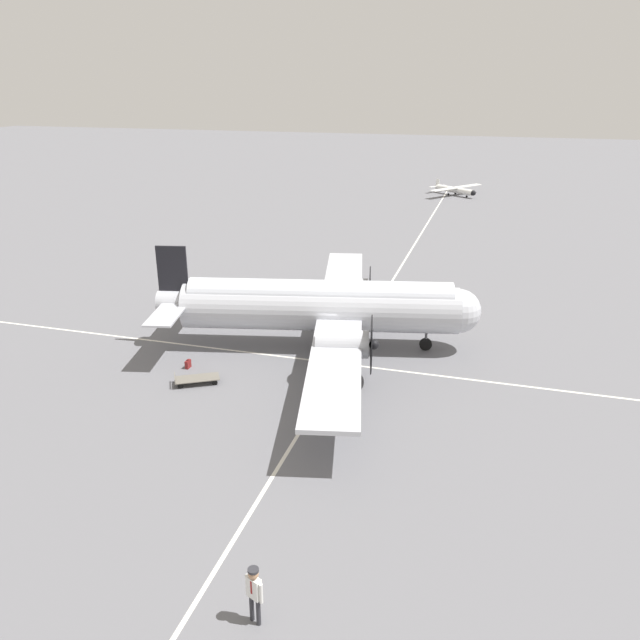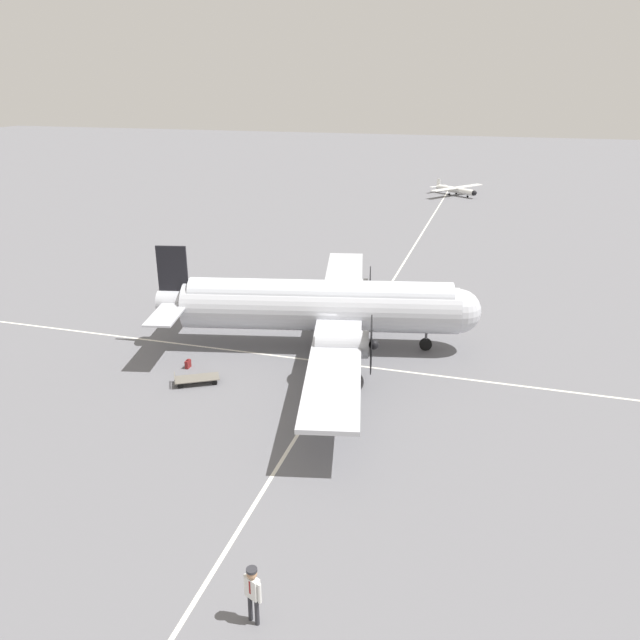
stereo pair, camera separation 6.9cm
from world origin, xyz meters
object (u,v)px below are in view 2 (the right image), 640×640
(crew_foreground, at_px, (253,589))
(suitcase_near_door, at_px, (188,364))
(baggage_cart, at_px, (197,379))
(airliner_main, at_px, (328,306))
(light_aircraft_distant, at_px, (456,190))

(crew_foreground, relative_size, suitcase_near_door, 3.98)
(crew_foreground, height_order, baggage_cart, crew_foreground)
(airliner_main, distance_m, crew_foreground, 19.27)
(crew_foreground, bearing_deg, airliner_main, -57.37)
(airliner_main, bearing_deg, suitcase_near_door, -156.15)
(crew_foreground, bearing_deg, suitcase_near_door, -33.47)
(light_aircraft_distant, bearing_deg, crew_foreground, -53.08)
(baggage_cart, height_order, light_aircraft_distant, light_aircraft_distant)
(crew_foreground, relative_size, light_aircraft_distant, 0.24)
(airliner_main, xyz_separation_m, baggage_cart, (-6.16, 5.01, -2.23))
(light_aircraft_distant, bearing_deg, baggage_cart, -60.95)
(baggage_cart, distance_m, light_aircraft_distant, 59.41)
(airliner_main, bearing_deg, baggage_cart, -141.64)
(airliner_main, distance_m, baggage_cart, 8.24)
(baggage_cart, bearing_deg, airliner_main, 21.38)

